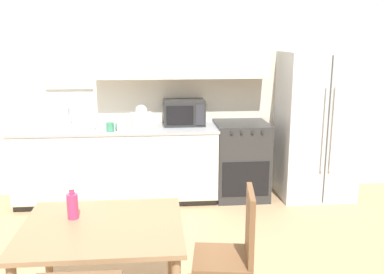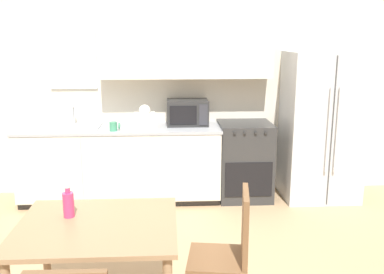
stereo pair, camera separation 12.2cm
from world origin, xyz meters
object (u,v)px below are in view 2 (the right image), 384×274
Objects in this scene: drink_bottle at (68,204)px; dining_chair_side at (232,246)px; refrigerator at (321,127)px; coffee_mug at (114,126)px; dining_table at (98,239)px; oven_range at (244,161)px; microwave at (188,112)px.

dining_chair_side is at bearing -4.44° from drink_bottle.
refrigerator is 2.69m from dining_chair_side.
coffee_mug reaches higher than dining_table.
coffee_mug is at bearing -172.14° from oven_range.
microwave is at bearing 172.34° from oven_range.
oven_range is at bearing 7.86° from coffee_mug.
refrigerator is 1.89× the size of dining_chair_side.
oven_range is 0.90× the size of dining_table.
refrigerator is 1.71× the size of dining_table.
refrigerator is at bearing 41.13° from drink_bottle.
dining_table is at bearing -31.96° from drink_bottle.
coffee_mug is at bearing 88.10° from drink_bottle.
coffee_mug reaches higher than dining_chair_side.
oven_range reaches higher than dining_table.
oven_range is 4.13× the size of drink_bottle.
microwave reaches higher than dining_chair_side.
drink_bottle reaches higher than dining_table.
refrigerator is 7.84× the size of drink_bottle.
microwave is 0.47× the size of dining_table.
dining_table is at bearing -120.64° from oven_range.
oven_range is 1.00× the size of dining_chair_side.
drink_bottle is at bearing -125.67° from oven_range.
drink_bottle is (-0.07, -2.01, -0.12)m from coffee_mug.
microwave is 2.57m from dining_table.
refrigerator reaches higher than coffee_mug.
refrigerator is 2.44m from coffee_mug.
dining_chair_side reaches higher than oven_range.
dining_table is 0.31m from drink_bottle.
refrigerator is 3.63× the size of microwave.
refrigerator is at bearing -23.09° from dining_chair_side.
dining_chair_side reaches higher than dining_table.
dining_table is (-2.30, -2.31, -0.25)m from refrigerator.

